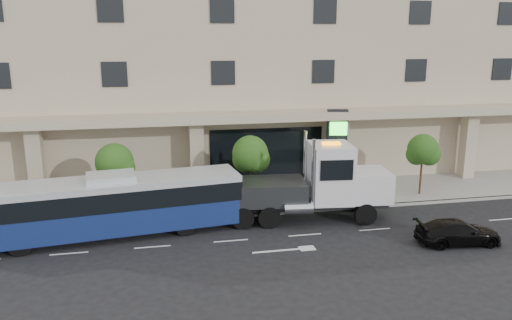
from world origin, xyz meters
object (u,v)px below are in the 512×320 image
Objects in this scene: black_sedan at (458,232)px; signage_pylon at (336,148)px; tow_truck at (313,185)px; city_bus at (113,205)px.

signage_pylon is at bearing 21.24° from black_sedan.
tow_truck is 2.02× the size of signage_pylon.
tow_truck is 6.35m from signage_pylon.
black_sedan is at bearing -22.17° from city_bus.
tow_truck is 8.03m from black_sedan.
city_bus is 15.57m from signage_pylon.
black_sedan is (6.18, -4.93, -1.43)m from tow_truck.
city_bus reaches higher than black_sedan.
city_bus is 2.51× the size of signage_pylon.
city_bus is 11.11m from tow_truck.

